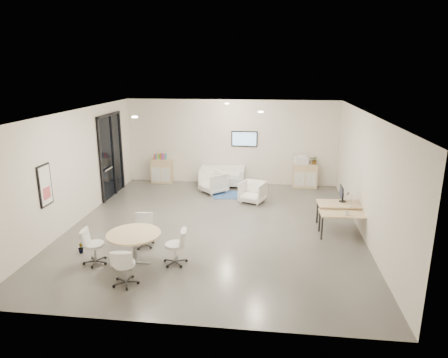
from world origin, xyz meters
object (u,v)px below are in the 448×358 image
sideboard_right (305,176)px  loveseat (222,177)px  desk_front (344,215)px  armchair_right (253,191)px  round_table (134,237)px  armchair_left (213,181)px  desk_rear (343,206)px  sideboard_left (162,171)px

sideboard_right → loveseat: (-3.09, -0.18, -0.11)m
loveseat → desk_front: bearing=-50.5°
armchair_right → round_table: (-2.44, -4.66, 0.27)m
loveseat → armchair_left: size_ratio=2.00×
sideboard_right → desk_front: bearing=-81.4°
desk_front → round_table: size_ratio=1.06×
loveseat → desk_rear: size_ratio=1.17×
sideboard_right → desk_front: (0.68, -4.51, 0.15)m
loveseat → desk_rear: bearing=-45.9°
desk_rear → round_table: 5.72m
sideboard_right → round_table: sideboard_right is taller
sideboard_right → armchair_left: size_ratio=1.07×
round_table → desk_rear: bearing=28.4°
loveseat → desk_front: loveseat is taller
loveseat → desk_rear: 5.37m
sideboard_left → desk_front: size_ratio=0.71×
sideboard_left → desk_rear: (6.23, -3.93, 0.20)m
sideboard_left → armchair_left: 2.43m
sideboard_right → armchair_left: bearing=-162.2°
sideboard_left → armchair_right: 4.14m
armchair_left → armchair_right: armchair_left is taller
desk_front → round_table: round_table is taller
sideboard_left → loveseat: size_ratio=0.55×
round_table → armchair_left: bearing=80.0°
sideboard_left → loveseat: 2.40m
loveseat → round_table: size_ratio=1.37×
loveseat → round_table: 6.58m
desk_rear → desk_front: bearing=-98.7°
armchair_right → desk_rear: armchair_right is taller
armchair_right → desk_front: armchair_right is taller
loveseat → round_table: round_table is taller
sideboard_left → sideboard_right: bearing=-0.0°
desk_front → desk_rear: bearing=81.1°
armchair_right → desk_front: bearing=-25.6°
armchair_left → desk_rear: (4.05, -2.86, 0.24)m
sideboard_left → sideboard_right: (5.49, -0.00, -0.01)m
sideboard_left → desk_rear: bearing=-32.2°
armchair_left → round_table: armchair_left is taller
sideboard_right → sideboard_left: bearing=180.0°
desk_rear → desk_front: 0.60m
armchair_left → armchair_right: bearing=14.3°
loveseat → round_table: bearing=-102.1°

